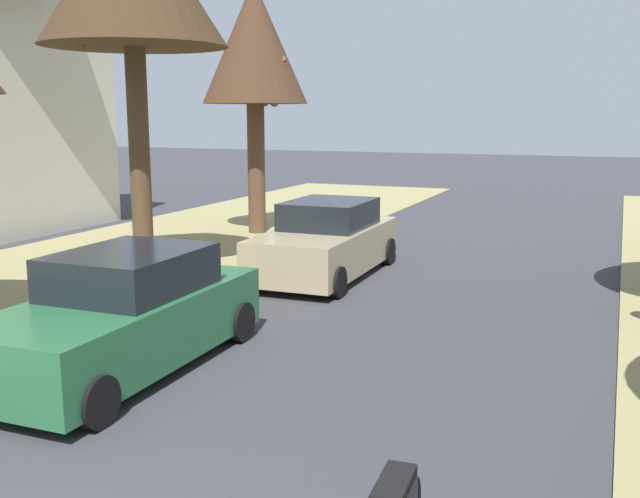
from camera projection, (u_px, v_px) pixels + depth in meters
name	position (u px, v px, depth m)	size (l,w,h in m)	color
street_tree_left_far	(255.00, 46.00, 19.69)	(2.88, 2.88, 6.86)	brown
parked_sedan_green	(125.00, 316.00, 9.62)	(2.00, 4.43, 1.57)	#28663D
parked_sedan_tan	(326.00, 242.00, 15.19)	(2.00, 4.43, 1.57)	tan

